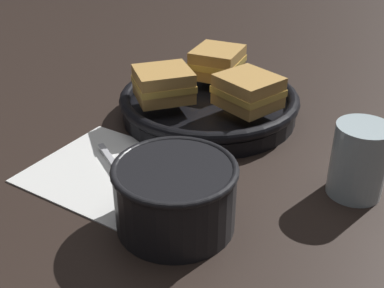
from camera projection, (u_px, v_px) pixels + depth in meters
name	position (u px, v px, depth m)	size (l,w,h in m)	color
ground_plane	(169.00, 172.00, 0.63)	(4.00, 4.00, 0.00)	black
napkin	(114.00, 172.00, 0.63)	(0.22, 0.19, 0.00)	white
soup_bowl	(175.00, 192.00, 0.52)	(0.14, 0.14, 0.08)	black
spoon	(130.00, 188.00, 0.58)	(0.16, 0.09, 0.01)	#B7B7BC
skillet	(209.00, 104.00, 0.76)	(0.28, 0.28, 0.04)	black
sandwich_near_left	(248.00, 91.00, 0.70)	(0.10, 0.09, 0.05)	#C18E47
sandwich_near_right	(217.00, 62.00, 0.80)	(0.09, 0.10, 0.05)	#C18E47
sandwich_far_left	(163.00, 84.00, 0.72)	(0.11, 0.11, 0.05)	#C18E47
drinking_glass	(359.00, 160.00, 0.57)	(0.07, 0.07, 0.09)	silver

